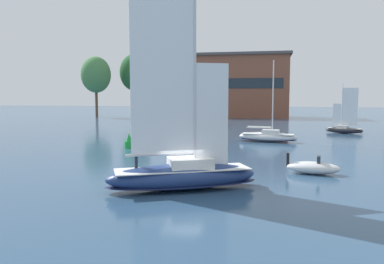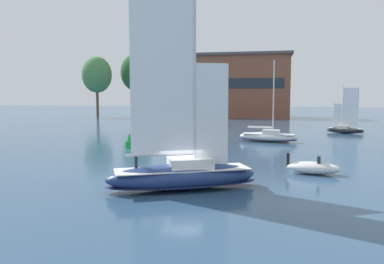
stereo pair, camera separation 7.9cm
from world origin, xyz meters
name	(u,v)px [view 1 (the left image)]	position (x,y,z in m)	size (l,w,h in m)	color
ground_plane	(183,189)	(0.00, 0.00, 0.00)	(400.00, 400.00, 0.00)	#2D4C6B
waterfront_building	(231,86)	(-4.93, 86.67, 9.03)	(33.50, 13.31, 17.96)	brown
tree_shore_left	(96,75)	(-42.34, 76.85, 12.03)	(8.35, 8.35, 17.19)	brown
tree_shore_center	(135,73)	(-33.44, 84.51, 13.00)	(9.02, 9.02, 18.57)	brown
sailboat_main	(183,173)	(0.01, 0.01, 1.06)	(9.98, 6.63, 13.40)	navy
sailboat_moored_near_marina	(268,136)	(5.40, 26.63, 0.71)	(7.90, 3.48, 10.51)	silver
sailboat_moored_mid_channel	(206,122)	(-6.71, 51.89, 0.78)	(8.50, 2.78, 11.54)	white
sailboat_moored_far_slip	(344,129)	(17.49, 40.58, 0.70)	(5.94, 3.79, 7.97)	#232328
motor_tender	(313,168)	(8.69, 6.54, 0.49)	(4.15, 2.18, 1.51)	silver
channel_buoy	(129,142)	(-10.22, 17.52, 0.72)	(1.01, 1.01, 1.84)	green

